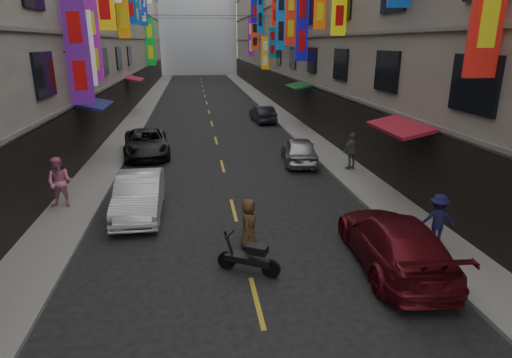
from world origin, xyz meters
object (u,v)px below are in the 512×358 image
object	(u,v)px
scooter_far_right	(304,156)
pedestrian_rfar	(352,151)
scooter_crossing	(249,258)
pedestrian_crossing	(248,224)
car_right_near	(394,241)
car_right_mid	(299,150)
pedestrian_lfar	(60,182)
pedestrian_rnear	(438,220)
car_right_far	(263,114)
car_left_mid	(139,195)
car_left_far	(146,143)

from	to	relation	value
scooter_far_right	pedestrian_rfar	distance (m)	2.54
scooter_crossing	pedestrian_crossing	size ratio (longest dim) A/B	1.04
car_right_near	car_right_mid	size ratio (longest dim) A/B	1.26
pedestrian_lfar	pedestrian_rnear	world-z (taller)	pedestrian_lfar
pedestrian_crossing	car_right_near	bearing A→B (deg)	-95.53
scooter_crossing	pedestrian_crossing	world-z (taller)	pedestrian_crossing
pedestrian_rfar	pedestrian_crossing	distance (m)	9.43
scooter_far_right	car_right_far	distance (m)	12.31
scooter_far_right	car_right_near	distance (m)	10.60
car_left_mid	pedestrian_rfar	world-z (taller)	pedestrian_rfar
pedestrian_rnear	scooter_far_right	bearing A→B (deg)	-65.46
car_right_far	pedestrian_rnear	distance (m)	22.10
pedestrian_rnear	car_right_far	bearing A→B (deg)	-70.14
scooter_crossing	pedestrian_lfar	bearing A→B (deg)	78.04
pedestrian_rfar	car_left_far	bearing A→B (deg)	-44.05
car_right_mid	pedestrian_rfar	bearing A→B (deg)	147.08
scooter_far_right	pedestrian_lfar	world-z (taller)	pedestrian_lfar
car_left_far	pedestrian_crossing	world-z (taller)	pedestrian_crossing
car_left_mid	pedestrian_lfar	xyz separation A→B (m)	(-2.91, 0.83, 0.34)
car_right_far	pedestrian_rfar	bearing A→B (deg)	94.06
car_left_far	pedestrian_lfar	distance (m)	8.17
scooter_crossing	scooter_far_right	distance (m)	11.24
car_right_near	pedestrian_rfar	bearing A→B (deg)	-98.71
scooter_far_right	car_right_far	xyz separation A→B (m)	(-0.20, 12.31, 0.20)
scooter_far_right	car_left_mid	xyz separation A→B (m)	(-7.60, -5.67, 0.29)
car_left_mid	car_right_mid	distance (m)	9.43
car_left_mid	car_right_mid	xyz separation A→B (m)	(7.37, 5.89, -0.04)
pedestrian_crossing	pedestrian_rnear	bearing A→B (deg)	-79.94
car_right_far	pedestrian_lfar	size ratio (longest dim) A/B	2.04
scooter_crossing	car_left_far	size ratio (longest dim) A/B	0.32
car_right_far	car_left_mid	bearing A→B (deg)	63.07
car_left_mid	car_right_far	bearing A→B (deg)	66.99
scooter_far_right	car_right_mid	bearing A→B (deg)	-23.63
scooter_far_right	car_left_mid	distance (m)	9.49
car_left_far	pedestrian_lfar	size ratio (longest dim) A/B	2.66
car_left_far	scooter_crossing	bearing A→B (deg)	-80.22
scooter_far_right	pedestrian_rnear	xyz separation A→B (m)	(1.60, -9.72, 0.48)
scooter_crossing	car_right_near	size ratio (longest dim) A/B	0.32
pedestrian_lfar	scooter_far_right	bearing A→B (deg)	32.55
scooter_far_right	car_right_far	world-z (taller)	car_right_far
scooter_crossing	pedestrian_rnear	size ratio (longest dim) A/B	1.02
scooter_crossing	car_right_mid	distance (m)	11.37
car_right_near	pedestrian_lfar	world-z (taller)	pedestrian_lfar
car_right_far	pedestrian_rnear	xyz separation A→B (m)	(1.80, -22.03, 0.28)
scooter_far_right	pedestrian_rfar	bearing A→B (deg)	160.29
pedestrian_rfar	pedestrian_crossing	bearing A→B (deg)	31.23
car_right_mid	pedestrian_lfar	size ratio (longest dim) A/B	2.13
scooter_crossing	pedestrian_lfar	size ratio (longest dim) A/B	0.85
scooter_far_right	pedestrian_rnear	distance (m)	9.86
scooter_crossing	pedestrian_rfar	distance (m)	10.77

